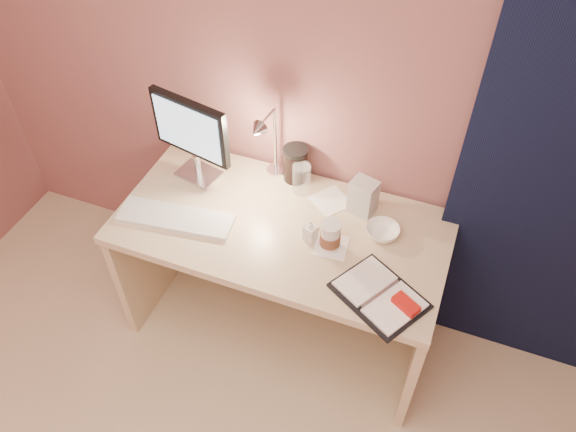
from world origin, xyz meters
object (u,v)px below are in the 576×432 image
(dark_jar, at_px, (295,165))
(product_box, at_px, (363,197))
(planner, at_px, (382,296))
(clear_cup, at_px, (301,179))
(coffee_cup, at_px, (330,237))
(monitor, at_px, (192,132))
(bowl, at_px, (382,232))
(lotion_bottle, at_px, (311,230))
(desk_lamp, at_px, (269,144))
(keyboard, at_px, (176,218))
(desk, at_px, (288,247))

(dark_jar, height_order, product_box, product_box)
(planner, xyz_separation_m, clear_cup, (-0.48, 0.44, 0.06))
(coffee_cup, xyz_separation_m, dark_jar, (-0.28, 0.34, 0.01))
(monitor, xyz_separation_m, product_box, (0.76, 0.05, -0.17))
(bowl, height_order, product_box, product_box)
(lotion_bottle, relative_size, desk_lamp, 0.28)
(clear_cup, bearing_deg, keyboard, -140.16)
(lotion_bottle, xyz_separation_m, product_box, (0.15, 0.24, 0.03))
(monitor, distance_m, product_box, 0.78)
(keyboard, xyz_separation_m, planner, (0.92, -0.08, 0.00))
(monitor, relative_size, bowl, 2.95)
(desk_lamp, bearing_deg, keyboard, -124.23)
(bowl, xyz_separation_m, lotion_bottle, (-0.27, -0.13, 0.03))
(desk, bearing_deg, product_box, 24.39)
(keyboard, height_order, coffee_cup, coffee_cup)
(desk, xyz_separation_m, lotion_bottle, (0.14, -0.10, 0.28))
(keyboard, height_order, planner, planner)
(keyboard, bearing_deg, desk_lamp, 42.36)
(keyboard, xyz_separation_m, coffee_cup, (0.66, 0.09, 0.05))
(planner, relative_size, dark_jar, 2.63)
(bowl, bearing_deg, keyboard, -164.72)
(dark_jar, bearing_deg, product_box, -14.85)
(desk, bearing_deg, planner, -30.57)
(coffee_cup, bearing_deg, product_box, 75.82)
(clear_cup, distance_m, desk_lamp, 0.22)
(coffee_cup, xyz_separation_m, clear_cup, (-0.22, 0.27, 0.01))
(keyboard, bearing_deg, coffee_cup, 0.01)
(desk_lamp, bearing_deg, desk, -38.95)
(coffee_cup, bearing_deg, desk, 152.33)
(coffee_cup, xyz_separation_m, bowl, (0.18, 0.14, -0.04))
(desk, xyz_separation_m, product_box, (0.29, 0.13, 0.31))
(planner, height_order, clear_cup, clear_cup)
(desk, height_order, coffee_cup, coffee_cup)
(monitor, distance_m, dark_jar, 0.48)
(keyboard, relative_size, lotion_bottle, 4.64)
(bowl, distance_m, product_box, 0.17)
(coffee_cup, height_order, clear_cup, clear_cup)
(planner, bearing_deg, bowl, 134.27)
(bowl, height_order, dark_jar, dark_jar)
(clear_cup, relative_size, product_box, 0.87)
(desk, relative_size, clear_cup, 9.87)
(lotion_bottle, distance_m, dark_jar, 0.38)
(desk_lamp, bearing_deg, clear_cup, 12.26)
(planner, relative_size, product_box, 2.48)
(planner, distance_m, product_box, 0.47)
(desk, height_order, monitor, monitor)
(desk_lamp, bearing_deg, dark_jar, 48.44)
(product_box, distance_m, desk_lamp, 0.46)
(keyboard, relative_size, dark_jar, 3.22)
(keyboard, bearing_deg, monitor, 90.41)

